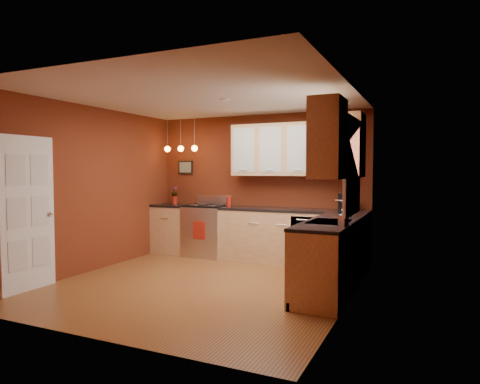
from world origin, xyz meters
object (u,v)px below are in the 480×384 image
at_px(sink, 329,223).
at_px(coffee_maker, 345,203).
at_px(gas_range, 207,230).
at_px(soap_pump, 343,218).
at_px(red_canister, 229,201).

xyz_separation_m(sink, coffee_maker, (-0.10, 1.54, 0.16)).
height_order(gas_range, sink, sink).
bearing_deg(coffee_maker, sink, -87.65).
xyz_separation_m(coffee_maker, soap_pump, (0.34, -1.92, -0.03)).
distance_m(red_canister, soap_pump, 3.03).
distance_m(sink, red_canister, 2.61).
relative_size(red_canister, soap_pump, 0.89).
distance_m(coffee_maker, soap_pump, 1.95).
bearing_deg(sink, gas_range, 150.22).
relative_size(gas_range, coffee_maker, 3.90).
relative_size(red_canister, coffee_maker, 0.63).
xyz_separation_m(gas_range, soap_pump, (2.87, -1.88, 0.56)).
relative_size(gas_range, sink, 1.59).
xyz_separation_m(red_canister, coffee_maker, (2.06, 0.06, 0.04)).
distance_m(gas_range, coffee_maker, 2.59).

